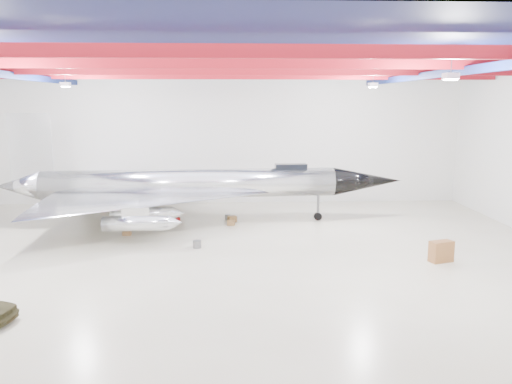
{
  "coord_description": "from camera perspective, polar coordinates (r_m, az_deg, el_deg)",
  "views": [
    {
      "loc": [
        0.8,
        -27.26,
        8.68
      ],
      "look_at": [
        2.09,
        2.0,
        3.29
      ],
      "focal_mm": 35.0,
      "sensor_mm": 36.0,
      "label": 1
    }
  ],
  "objects": [
    {
      "name": "floor",
      "position": [
        28.62,
        -4.04,
        -7.26
      ],
      "size": [
        40.0,
        40.0,
        0.0
      ],
      "primitive_type": "plane",
      "color": "#B9B093",
      "rests_on": "ground"
    },
    {
      "name": "wall_back",
      "position": [
        42.39,
        -3.63,
        6.1
      ],
      "size": [
        40.0,
        0.0,
        40.0
      ],
      "primitive_type": "plane",
      "rotation": [
        1.57,
        0.0,
        0.0
      ],
      "color": "silver",
      "rests_on": "floor"
    },
    {
      "name": "ceiling",
      "position": [
        27.37,
        -4.35,
        15.26
      ],
      "size": [
        40.0,
        40.0,
        0.0
      ],
      "primitive_type": "plane",
      "rotation": [
        3.14,
        0.0,
        0.0
      ],
      "color": "#0A0F38",
      "rests_on": "wall_back"
    },
    {
      "name": "ceiling_structure",
      "position": [
        27.32,
        -4.33,
        13.84
      ],
      "size": [
        39.5,
        29.5,
        1.08
      ],
      "color": "maroon",
      "rests_on": "ceiling"
    },
    {
      "name": "jet_aircraft",
      "position": [
        35.72,
        -7.56,
        0.49
      ],
      "size": [
        28.78,
        17.13,
        7.85
      ],
      "rotation": [
        0.0,
        0.0,
        0.05
      ],
      "color": "silver",
      "rests_on": "floor"
    },
    {
      "name": "desk",
      "position": [
        29.16,
        20.4,
        -6.38
      ],
      "size": [
        1.4,
        0.99,
        1.16
      ],
      "primitive_type": "cube",
      "rotation": [
        0.0,
        0.0,
        0.31
      ],
      "color": "brown",
      "rests_on": "floor"
    },
    {
      "name": "crate_ply",
      "position": [
        33.75,
        -14.54,
        -4.5
      ],
      "size": [
        0.53,
        0.43,
        0.37
      ],
      "primitive_type": "cube",
      "rotation": [
        0.0,
        0.0,
        -0.02
      ],
      "color": "olive",
      "rests_on": "floor"
    },
    {
      "name": "toolbox_red",
      "position": [
        36.87,
        -8.98,
        -3.1
      ],
      "size": [
        0.44,
        0.37,
        0.28
      ],
      "primitive_type": "cube",
      "rotation": [
        0.0,
        0.0,
        0.13
      ],
      "color": "#A01010",
      "rests_on": "floor"
    },
    {
      "name": "engine_drum",
      "position": [
        30.15,
        -6.75,
        -5.94
      ],
      "size": [
        0.66,
        0.66,
        0.45
      ],
      "primitive_type": "cylinder",
      "rotation": [
        0.0,
        0.0,
        -0.41
      ],
      "color": "#59595B",
      "rests_on": "floor"
    },
    {
      "name": "parts_bin",
      "position": [
        36.32,
        -2.73,
        -3.09
      ],
      "size": [
        0.72,
        0.65,
        0.41
      ],
      "primitive_type": "cube",
      "rotation": [
        0.0,
        0.0,
        0.4
      ],
      "color": "olive",
      "rests_on": "floor"
    },
    {
      "name": "crate_small",
      "position": [
        36.37,
        -14.51,
        -3.54
      ],
      "size": [
        0.38,
        0.33,
        0.23
      ],
      "primitive_type": "cube",
      "rotation": [
        0.0,
        0.0,
        0.25
      ],
      "color": "#59595B",
      "rests_on": "floor"
    },
    {
      "name": "oil_barrel",
      "position": [
        35.28,
        -2.88,
        -3.54
      ],
      "size": [
        0.57,
        0.49,
        0.36
      ],
      "primitive_type": "cube",
      "rotation": [
        0.0,
        0.0,
        -0.18
      ],
      "color": "olive",
      "rests_on": "floor"
    },
    {
      "name": "spares_box",
      "position": [
        37.07,
        -3.28,
        -2.85
      ],
      "size": [
        0.51,
        0.51,
        0.37
      ],
      "primitive_type": "cylinder",
      "rotation": [
        0.0,
        0.0,
        -0.3
      ],
      "color": "#59595B",
      "rests_on": "floor"
    }
  ]
}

